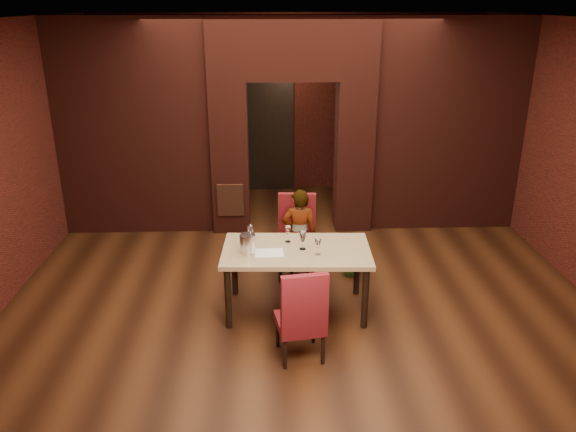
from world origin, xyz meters
The scene contains 23 objects.
floor centered at (0.00, 0.00, 0.00)m, with size 8.00×8.00×0.00m, color #432210.
ceiling centered at (0.00, 0.00, 3.20)m, with size 7.00×8.00×0.04m, color silver.
wall_back centered at (0.00, 4.00, 1.60)m, with size 7.00×0.04×3.20m, color maroon.
wall_front centered at (0.00, -4.00, 1.60)m, with size 7.00×0.04×3.20m, color maroon.
pillar_left centered at (-0.95, 2.00, 1.15)m, with size 0.55×0.55×2.30m, color maroon.
pillar_right centered at (0.95, 2.00, 1.15)m, with size 0.55×0.55×2.30m, color maroon.
lintel centered at (0.00, 2.00, 2.75)m, with size 2.45×0.55×0.90m, color maroon.
wing_wall_left centered at (-2.36, 2.00, 1.60)m, with size 2.27×0.35×3.20m, color maroon.
wing_wall_right centered at (2.36, 2.00, 1.60)m, with size 2.27×0.35×3.20m, color maroon.
vent_panel centered at (-0.95, 1.71, 0.55)m, with size 0.40×0.03×0.50m, color brown.
rear_door centered at (-0.40, 3.94, 1.05)m, with size 0.90×0.08×2.10m, color black.
rear_door_frame centered at (-0.40, 3.90, 1.05)m, with size 1.02×0.04×2.22m, color black.
dining_table centered at (-0.07, -0.62, 0.39)m, with size 1.66×0.93×0.78m, color tan.
chair_far centered at (-0.02, 0.25, 0.54)m, with size 0.49×0.49×1.07m, color maroon.
chair_near centered at (-0.08, -1.53, 0.50)m, with size 0.46×0.46×1.00m, color maroon.
person_seated centered at (0.01, 0.18, 0.61)m, with size 0.44×0.29×1.21m, color white.
wine_glass_a centered at (-0.16, -0.42, 0.87)m, with size 0.08×0.08×0.19m, color white, non-canonical shape.
wine_glass_b centered at (0.00, -0.63, 0.88)m, with size 0.09×0.09×0.21m, color white, non-canonical shape.
wine_glass_c centered at (0.16, -0.77, 0.87)m, with size 0.07×0.07×0.18m, color white, non-canonical shape.
tasting_sheet centered at (-0.37, -0.72, 0.78)m, with size 0.31×0.23×0.00m, color white.
wine_bucket centered at (-0.61, -0.70, 0.88)m, with size 0.18×0.18×0.21m, color silver.
water_bottle centered at (-0.58, -0.52, 0.91)m, with size 0.06×0.06×0.26m, color white.
potted_plant centered at (0.71, 0.26, 0.20)m, with size 0.36×0.31×0.40m, color #306823.
Camera 1 is at (-0.38, -6.36, 3.38)m, focal length 35.00 mm.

